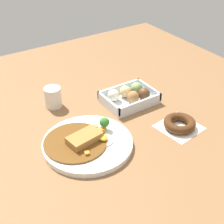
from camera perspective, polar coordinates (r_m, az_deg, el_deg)
ground_plane at (r=1.09m, az=-1.30°, el=-3.83°), size 1.60×1.60×0.00m
curry_plate at (r=1.04m, az=-4.46°, el=-5.33°), size 0.29×0.29×0.06m
donut_box at (r=1.24m, az=3.15°, el=2.79°), size 0.20×0.15×0.06m
chocolate_ring_donut at (r=1.13m, az=11.75°, el=-2.00°), size 0.15×0.15×0.03m
coffee_mug at (r=1.23m, az=-10.30°, el=2.57°), size 0.06×0.06×0.08m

